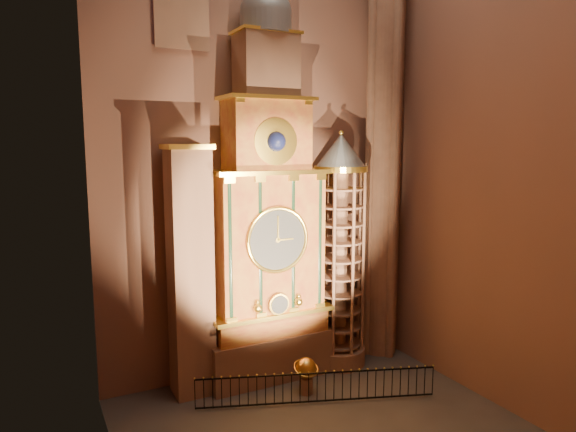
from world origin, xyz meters
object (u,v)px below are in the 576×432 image
astronomical_clock (267,227)px  iron_railing (317,388)px  portrait_tower (190,271)px  stair_turret (339,253)px  celestial_globe (306,372)px

astronomical_clock → iron_railing: bearing=-77.9°
portrait_tower → iron_railing: (4.07, -3.16, -4.48)m
stair_turret → iron_railing: size_ratio=1.21×
iron_railing → celestial_globe: bearing=87.9°
stair_turret → celestial_globe: size_ratio=7.11×
portrait_tower → stair_turret: stair_turret is taller
portrait_tower → celestial_globe: 6.30m
portrait_tower → stair_turret: bearing=-2.3°
celestial_globe → iron_railing: celestial_globe is taller
astronomical_clock → celestial_globe: bearing=-72.0°
portrait_tower → astronomical_clock: bearing=-0.3°
celestial_globe → iron_railing: 0.99m
stair_turret → celestial_globe: (-2.79, -1.92, -4.36)m
portrait_tower → iron_railing: size_ratio=1.14×
stair_turret → celestial_globe: 5.52m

